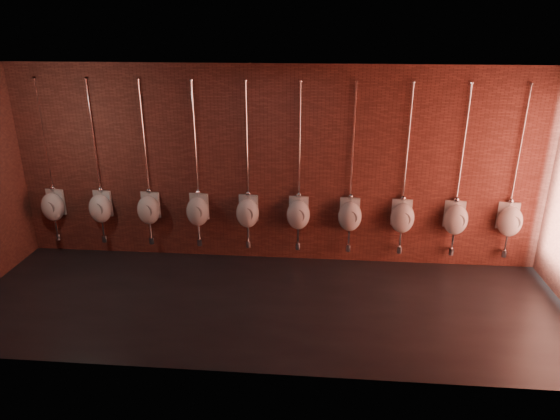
{
  "coord_description": "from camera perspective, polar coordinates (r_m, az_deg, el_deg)",
  "views": [
    {
      "loc": [
        0.74,
        -6.14,
        3.82
      ],
      "look_at": [
        0.13,
        0.9,
        1.1
      ],
      "focal_mm": 32.0,
      "sensor_mm": 36.0,
      "label": 1
    }
  ],
  "objects": [
    {
      "name": "ground",
      "position": [
        7.27,
        -1.65,
        -10.66
      ],
      "size": [
        8.5,
        8.5,
        0.0
      ],
      "primitive_type": "plane",
      "color": "black",
      "rests_on": "ground"
    },
    {
      "name": "urinal_6",
      "position": [
        8.08,
        7.99,
        -0.58
      ],
      "size": [
        0.42,
        0.38,
        2.72
      ],
      "color": "white",
      "rests_on": "ground"
    },
    {
      "name": "urinal_4",
      "position": [
        8.15,
        -3.72,
        -0.21
      ],
      "size": [
        0.42,
        0.38,
        2.72
      ],
      "color": "white",
      "rests_on": "ground"
    },
    {
      "name": "urinal_9",
      "position": [
        8.59,
        24.78,
        -1.06
      ],
      "size": [
        0.42,
        0.38,
        2.72
      ],
      "color": "white",
      "rests_on": "ground"
    },
    {
      "name": "urinal_1",
      "position": [
        8.86,
        -19.83,
        0.31
      ],
      "size": [
        0.42,
        0.38,
        2.72
      ],
      "color": "white",
      "rests_on": "ground"
    },
    {
      "name": "urinal_0",
      "position": [
        9.24,
        -24.52,
        0.45
      ],
      "size": [
        0.42,
        0.38,
        2.72
      ],
      "color": "white",
      "rests_on": "ground"
    },
    {
      "name": "urinal_5",
      "position": [
        8.08,
        2.11,
        -0.39
      ],
      "size": [
        0.42,
        0.38,
        2.72
      ],
      "color": "white",
      "rests_on": "ground"
    },
    {
      "name": "urinal_2",
      "position": [
        8.55,
        -14.77,
        0.14
      ],
      "size": [
        0.42,
        0.38,
        2.72
      ],
      "color": "white",
      "rests_on": "ground"
    },
    {
      "name": "urinal_8",
      "position": [
        8.35,
        19.43,
        -0.91
      ],
      "size": [
        0.42,
        0.38,
        2.72
      ],
      "color": "white",
      "rests_on": "ground"
    },
    {
      "name": "urinal_7",
      "position": [
        8.17,
        13.8,
        -0.75
      ],
      "size": [
        0.42,
        0.38,
        2.72
      ],
      "color": "white",
      "rests_on": "ground"
    },
    {
      "name": "urinal_3",
      "position": [
        8.31,
        -9.38,
        -0.03
      ],
      "size": [
        0.42,
        0.38,
        2.72
      ],
      "color": "white",
      "rests_on": "ground"
    },
    {
      "name": "room_shell",
      "position": [
        6.44,
        -1.84,
        4.74
      ],
      "size": [
        8.54,
        3.04,
        3.22
      ],
      "color": "black",
      "rests_on": "ground"
    }
  ]
}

